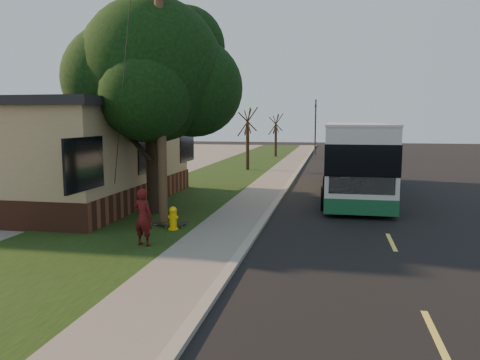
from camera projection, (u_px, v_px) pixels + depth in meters
name	position (u px, v px, depth m)	size (l,w,h in m)	color
ground	(255.00, 236.00, 14.25)	(120.00, 120.00, 0.00)	black
road	(367.00, 191.00, 23.20)	(8.00, 80.00, 0.01)	black
curb	(287.00, 187.00, 23.97)	(0.25, 80.00, 0.12)	gray
sidewalk	(267.00, 187.00, 24.16)	(2.00, 80.00, 0.08)	slate
grass_verge	(202.00, 185.00, 24.84)	(5.00, 80.00, 0.07)	black
building_lot	(34.00, 181.00, 26.78)	(15.00, 80.00, 0.04)	slate
fire_hydrant	(173.00, 218.00, 14.70)	(0.32, 0.32, 0.74)	yellow
utility_pole	(160.00, 85.00, 15.26)	(2.86, 3.21, 9.07)	#473321
leafy_tree	(154.00, 74.00, 16.97)	(6.30, 6.00, 7.80)	black
bare_tree_near	(248.00, 140.00, 32.16)	(1.38, 1.21, 4.31)	black
bare_tree_far	(276.00, 136.00, 43.75)	(1.38, 1.21, 4.03)	black
traffic_signal	(315.00, 123.00, 46.82)	(0.18, 0.22, 5.50)	#2D2D30
transit_bus	(354.00, 157.00, 22.13)	(2.84, 12.32, 3.33)	silver
skateboarder	(143.00, 217.00, 12.80)	(0.58, 0.38, 1.59)	#4A0E10
skateboard_main	(182.00, 224.00, 15.26)	(0.23, 0.82, 0.08)	black
skateboard_spare	(163.00, 225.00, 15.18)	(0.80, 0.60, 0.08)	black
dumpster	(134.00, 174.00, 24.76)	(1.66, 1.48, 1.21)	black
distant_car	(348.00, 148.00, 43.99)	(1.99, 4.96, 1.69)	black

